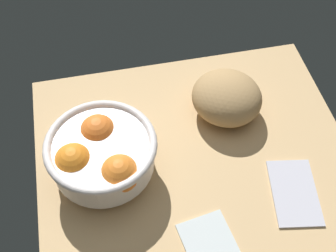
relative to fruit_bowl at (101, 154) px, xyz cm
name	(u,v)px	position (x,y,z in cm)	size (l,w,h in cm)	color
ground_plane	(202,184)	(-5.77, -19.13, -8.38)	(68.15, 65.92, 3.00)	tan
fruit_bowl	(101,154)	(0.00, 0.00, 0.00)	(21.76, 21.76, 11.60)	white
bread_loaf	(227,98)	(10.54, -28.60, -2.07)	(15.52, 14.77, 9.62)	tan
napkin_spare	(295,192)	(-12.45, -36.37, -6.43)	(14.93, 8.86, 0.91)	silver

